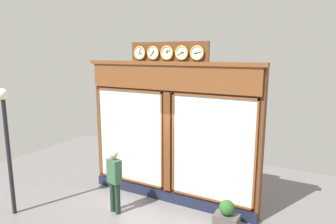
% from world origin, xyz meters
% --- Properties ---
extents(shop_facade, '(5.02, 0.42, 4.36)m').
position_xyz_m(shop_facade, '(-0.00, -0.13, 1.97)').
color(shop_facade, '#5B3319').
rests_on(shop_facade, ground_plane).
extents(pedestrian, '(0.40, 0.30, 1.69)m').
position_xyz_m(pedestrian, '(0.92, 1.18, 0.93)').
color(pedestrian, '#1C2F21').
rests_on(pedestrian, ground_plane).
extents(street_lamp, '(0.28, 0.28, 3.25)m').
position_xyz_m(street_lamp, '(3.19, 2.46, 2.18)').
color(street_lamp, black).
rests_on(street_lamp, ground_plane).
extents(planter_box, '(0.56, 0.36, 0.43)m').
position_xyz_m(planter_box, '(-1.89, 0.66, 0.21)').
color(planter_box, '#4C4742').
rests_on(planter_box, ground_plane).
extents(planter_shrub, '(0.35, 0.35, 0.35)m').
position_xyz_m(planter_shrub, '(-1.89, 0.66, 0.61)').
color(planter_shrub, '#285623').
rests_on(planter_shrub, planter_box).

